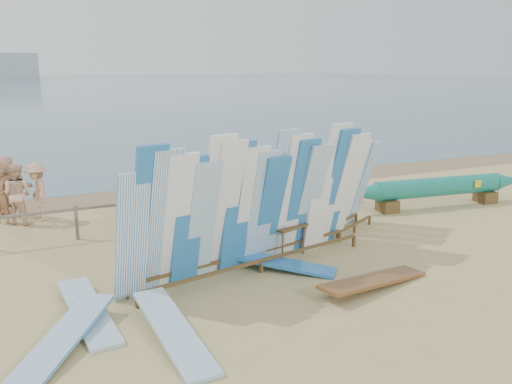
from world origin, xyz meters
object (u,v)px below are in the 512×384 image
flat_board_a (88,316)px  beachgoer_9 (256,167)px  main_surfboard_rack (255,208)px  beachgoer_3 (37,192)px  vendor_table (286,239)px  beachgoer_extra_0 (314,169)px  beach_chair_right (149,210)px  beach_chair_left (131,215)px  flat_board_d (274,269)px  side_surfboard_rack (349,189)px  flat_board_e (63,348)px  beachgoer_4 (168,178)px  flat_board_b (174,341)px  beachgoer_1 (1,197)px  beachgoer_10 (319,174)px  beachgoer_2 (17,194)px  stroller (217,198)px  flat_board_c (373,287)px  beachgoer_11 (8,186)px  outrigger_canoe (439,188)px

flat_board_a → beachgoer_9: size_ratio=1.70×
main_surfboard_rack → beachgoer_3: bearing=111.3°
vendor_table → beachgoer_extra_0: bearing=32.5°
beach_chair_right → beach_chair_left: bearing=-172.6°
flat_board_d → flat_board_a: 4.08m
side_surfboard_rack → flat_board_e: 8.37m
beach_chair_right → beachgoer_4: size_ratio=0.51×
flat_board_a → beachgoer_3: size_ratio=1.61×
flat_board_b → beachgoer_3: beachgoer_3 is taller
beachgoer_1 → beachgoer_3: bearing=24.1°
beachgoer_10 → beach_chair_right: bearing=-29.4°
side_surfboard_rack → flat_board_b: side_surfboard_rack is taller
flat_board_a → beach_chair_right: bearing=61.5°
flat_board_b → flat_board_a: flat_board_b is taller
main_surfboard_rack → flat_board_d: (0.38, -0.18, -1.39)m
flat_board_e → beachgoer_3: bearing=123.2°
vendor_table → flat_board_d: bearing=-154.1°
beachgoer_4 → flat_board_e: bearing=35.1°
flat_board_e → beachgoer_2: 7.83m
vendor_table → beachgoer_10: 5.60m
stroller → beachgoer_2: (-5.54, 1.09, 0.48)m
vendor_table → beach_chair_left: bearing=102.5°
side_surfboard_rack → stroller: 4.30m
side_surfboard_rack → beachgoer_9: size_ratio=1.61×
vendor_table → beachgoer_10: (3.58, 4.28, 0.47)m
beachgoer_10 → flat_board_c: bearing=38.9°
beachgoer_3 → flat_board_b: bearing=6.4°
flat_board_d → beachgoer_extra_0: size_ratio=1.53×
beach_chair_left → beachgoer_9: (5.10, 2.45, 0.56)m
flat_board_b → beachgoer_2: size_ratio=1.57×
side_surfboard_rack → beach_chair_right: size_ratio=2.98×
main_surfboard_rack → beachgoer_9: size_ratio=3.89×
beach_chair_left → beach_chair_right: (0.59, 0.26, 0.02)m
main_surfboard_rack → flat_board_b: bearing=-149.6°
flat_board_e → beachgoer_2: size_ratio=1.57×
beachgoer_2 → flat_board_c: bearing=164.7°
flat_board_d → beachgoer_2: size_ratio=1.57×
beach_chair_right → beachgoer_11: size_ratio=0.48×
beachgoer_4 → flat_board_c: bearing=73.8°
outrigger_canoe → beachgoer_1: bearing=169.6°
stroller → flat_board_d: bearing=-78.3°
beachgoer_11 → beach_chair_left: bearing=-163.3°
flat_board_e → beachgoer_1: beachgoer_1 is taller
flat_board_c → main_surfboard_rack: bearing=30.2°
beach_chair_right → flat_board_b: bearing=-118.5°
beachgoer_9 → side_surfboard_rack: bearing=82.3°
outrigger_canoe → flat_board_d: 7.60m
side_surfboard_rack → beachgoer_11: side_surfboard_rack is taller
flat_board_e → beachgoer_10: beachgoer_10 is taller
beachgoer_1 → main_surfboard_rack: bearing=-22.6°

